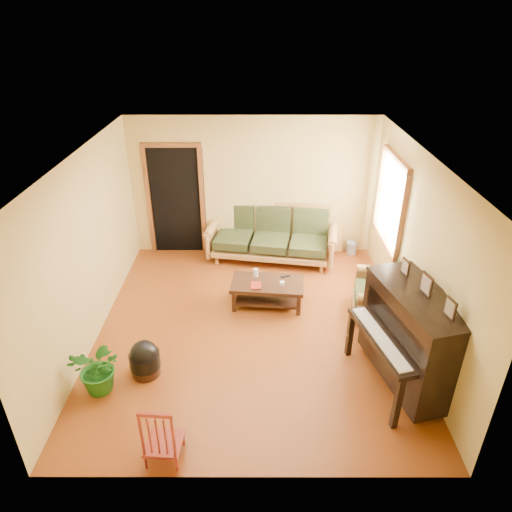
{
  "coord_description": "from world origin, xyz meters",
  "views": [
    {
      "loc": [
        0.07,
        -5.5,
        4.2
      ],
      "look_at": [
        0.06,
        0.2,
        1.1
      ],
      "focal_mm": 32.0,
      "sensor_mm": 36.0,
      "label": 1
    }
  ],
  "objects_px": {
    "sofa": "(271,235)",
    "potted_plant": "(99,368)",
    "coffee_table": "(267,293)",
    "red_chair": "(162,429)",
    "footstool": "(145,362)",
    "piano": "(411,340)",
    "ceramic_crock": "(351,248)",
    "armchair": "(379,289)"
  },
  "relations": [
    {
      "from": "sofa",
      "to": "potted_plant",
      "type": "relative_size",
      "value": 3.32
    },
    {
      "from": "coffee_table",
      "to": "red_chair",
      "type": "relative_size",
      "value": 1.41
    },
    {
      "from": "footstool",
      "to": "coffee_table",
      "type": "bearing_deg",
      "value": 44.74
    },
    {
      "from": "footstool",
      "to": "piano",
      "type": "bearing_deg",
      "value": -2.15
    },
    {
      "from": "footstool",
      "to": "ceramic_crock",
      "type": "xyz_separation_m",
      "value": [
        3.28,
        3.33,
        -0.07
      ]
    },
    {
      "from": "coffee_table",
      "to": "ceramic_crock",
      "type": "distance_m",
      "value": 2.41
    },
    {
      "from": "piano",
      "to": "coffee_table",
      "type": "bearing_deg",
      "value": 121.27
    },
    {
      "from": "sofa",
      "to": "red_chair",
      "type": "xyz_separation_m",
      "value": [
        -1.24,
        -4.37,
        -0.1
      ]
    },
    {
      "from": "armchair",
      "to": "footstool",
      "type": "height_order",
      "value": "armchair"
    },
    {
      "from": "red_chair",
      "to": "ceramic_crock",
      "type": "relative_size",
      "value": 3.34
    },
    {
      "from": "armchair",
      "to": "piano",
      "type": "relative_size",
      "value": 0.61
    },
    {
      "from": "armchair",
      "to": "red_chair",
      "type": "relative_size",
      "value": 1.13
    },
    {
      "from": "coffee_table",
      "to": "ceramic_crock",
      "type": "xyz_separation_m",
      "value": [
        1.67,
        1.74,
        -0.09
      ]
    },
    {
      "from": "coffee_table",
      "to": "red_chair",
      "type": "height_order",
      "value": "red_chair"
    },
    {
      "from": "coffee_table",
      "to": "red_chair",
      "type": "xyz_separation_m",
      "value": [
        -1.14,
        -2.85,
        0.19
      ]
    },
    {
      "from": "armchair",
      "to": "red_chair",
      "type": "height_order",
      "value": "armchair"
    },
    {
      "from": "red_chair",
      "to": "ceramic_crock",
      "type": "height_order",
      "value": "red_chair"
    },
    {
      "from": "sofa",
      "to": "ceramic_crock",
      "type": "distance_m",
      "value": 1.63
    },
    {
      "from": "ceramic_crock",
      "to": "armchair",
      "type": "bearing_deg",
      "value": -89.25
    },
    {
      "from": "footstool",
      "to": "potted_plant",
      "type": "xyz_separation_m",
      "value": [
        -0.48,
        -0.3,
        0.16
      ]
    },
    {
      "from": "piano",
      "to": "sofa",
      "type": "bearing_deg",
      "value": 102.89
    },
    {
      "from": "armchair",
      "to": "ceramic_crock",
      "type": "distance_m",
      "value": 2.03
    },
    {
      "from": "footstool",
      "to": "red_chair",
      "type": "xyz_separation_m",
      "value": [
        0.47,
        -1.25,
        0.21
      ]
    },
    {
      "from": "armchair",
      "to": "potted_plant",
      "type": "height_order",
      "value": "armchair"
    },
    {
      "from": "sofa",
      "to": "piano",
      "type": "relative_size",
      "value": 1.57
    },
    {
      "from": "armchair",
      "to": "ceramic_crock",
      "type": "bearing_deg",
      "value": 100.61
    },
    {
      "from": "footstool",
      "to": "potted_plant",
      "type": "bearing_deg",
      "value": -147.92
    },
    {
      "from": "potted_plant",
      "to": "red_chair",
      "type": "bearing_deg",
      "value": -45.27
    },
    {
      "from": "sofa",
      "to": "piano",
      "type": "xyz_separation_m",
      "value": [
        1.61,
        -3.24,
        0.16
      ]
    },
    {
      "from": "potted_plant",
      "to": "ceramic_crock",
      "type": "bearing_deg",
      "value": 44.03
    },
    {
      "from": "sofa",
      "to": "footstool",
      "type": "relative_size",
      "value": 5.95
    },
    {
      "from": "ceramic_crock",
      "to": "piano",
      "type": "bearing_deg",
      "value": -89.28
    },
    {
      "from": "sofa",
      "to": "ceramic_crock",
      "type": "xyz_separation_m",
      "value": [
        1.57,
        0.22,
        -0.38
      ]
    },
    {
      "from": "piano",
      "to": "potted_plant",
      "type": "height_order",
      "value": "piano"
    },
    {
      "from": "sofa",
      "to": "red_chair",
      "type": "height_order",
      "value": "sofa"
    },
    {
      "from": "sofa",
      "to": "red_chair",
      "type": "distance_m",
      "value": 4.54
    },
    {
      "from": "piano",
      "to": "potted_plant",
      "type": "distance_m",
      "value": 3.81
    },
    {
      "from": "piano",
      "to": "potted_plant",
      "type": "xyz_separation_m",
      "value": [
        -3.8,
        -0.17,
        -0.31
      ]
    },
    {
      "from": "footstool",
      "to": "ceramic_crock",
      "type": "distance_m",
      "value": 4.68
    },
    {
      "from": "red_chair",
      "to": "sofa",
      "type": "bearing_deg",
      "value": 78.54
    },
    {
      "from": "piano",
      "to": "red_chair",
      "type": "distance_m",
      "value": 3.08
    },
    {
      "from": "coffee_table",
      "to": "piano",
      "type": "height_order",
      "value": "piano"
    }
  ]
}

